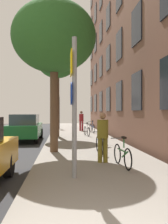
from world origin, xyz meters
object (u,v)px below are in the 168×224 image
object	(u,v)px
tree_far	(57,62)
bicycle_0	(122,155)
bicycle_2	(104,138)
sign_post	(73,99)
bicycle_1	(99,144)
pedestrian_1	(81,119)
car_1	(26,127)
bicycle_4	(87,131)
traffic_light	(58,106)
bicycle_3	(102,134)
tree_near	(54,38)
pedestrian_0	(103,134)
bicycle_5	(92,128)

from	to	relation	value
tree_far	bicycle_0	size ratio (longest dim) A/B	3.97
tree_far	bicycle_2	xyz separation A→B (m)	(2.42, -4.63, -4.67)
sign_post	bicycle_1	bearing A→B (deg)	71.16
pedestrian_1	car_1	xyz separation A→B (m)	(-3.91, -6.41, -0.28)
tree_far	bicycle_1	bearing A→B (deg)	-75.50
bicycle_0	bicycle_4	world-z (taller)	bicycle_4
bicycle_4	traffic_light	bearing A→B (deg)	105.12
traffic_light	bicycle_3	distance (m)	10.78
sign_post	bicycle_3	size ratio (longest dim) A/B	2.09
tree_far	bicycle_4	distance (m)	5.10
tree_near	pedestrian_1	bearing A→B (deg)	79.84
bicycle_1	bicycle_3	xyz separation A→B (m)	(0.90, 4.80, -0.01)
traffic_light	pedestrian_0	distance (m)	16.91
traffic_light	bicycle_1	bearing A→B (deg)	-82.84
bicycle_2	pedestrian_1	size ratio (longest dim) A/B	0.93
bicycle_5	pedestrian_1	size ratio (longest dim) A/B	0.96
bicycle_5	car_1	distance (m)	6.17
bicycle_4	bicycle_5	size ratio (longest dim) A/B	0.98
bicycle_5	car_1	size ratio (longest dim) A/B	0.38
traffic_light	pedestrian_1	xyz separation A→B (m)	(2.11, -3.13, -1.22)
traffic_light	tree_far	bearing A→B (deg)	-89.50
tree_far	bicycle_5	bearing A→B (deg)	43.29
tree_near	bicycle_3	size ratio (longest dim) A/B	3.72
car_1	pedestrian_0	bearing A→B (deg)	-64.00
bicycle_0	pedestrian_1	world-z (taller)	pedestrian_1
traffic_light	bicycle_3	size ratio (longest dim) A/B	1.93
pedestrian_0	pedestrian_1	xyz separation A→B (m)	(0.39, 13.64, 0.07)
bicycle_0	pedestrian_1	xyz separation A→B (m)	(-0.09, 14.31, 0.65)
traffic_light	bicycle_2	xyz separation A→B (m)	(2.49, -12.64, -1.85)
bicycle_0	bicycle_2	bearing A→B (deg)	86.67
traffic_light	bicycle_1	distance (m)	15.28
sign_post	bicycle_1	xyz separation A→B (m)	(1.20, 3.51, -1.60)
bicycle_3	car_1	xyz separation A→B (m)	(-4.59, 0.70, 0.38)
pedestrian_0	car_1	xyz separation A→B (m)	(-3.52, 7.23, -0.20)
bicycle_2	bicycle_5	bearing A→B (deg)	87.56
bicycle_3	bicycle_4	world-z (taller)	bicycle_4
sign_post	bicycle_5	size ratio (longest dim) A/B	2.07
pedestrian_0	bicycle_1	bearing A→B (deg)	84.60
bicycle_0	pedestrian_1	bearing A→B (deg)	90.38
traffic_light	pedestrian_0	world-z (taller)	traffic_light
tree_near	tree_far	size ratio (longest dim) A/B	1.00
car_1	pedestrian_1	bearing A→B (deg)	58.62
pedestrian_0	tree_near	bearing A→B (deg)	125.58
traffic_light	bicycle_5	distance (m)	6.39
bicycle_4	pedestrian_0	bearing A→B (deg)	-92.52
tree_far	pedestrian_1	bearing A→B (deg)	67.27
sign_post	tree_far	world-z (taller)	tree_far
sign_post	bicycle_3	distance (m)	8.72
traffic_light	sign_post	bearing A→B (deg)	-87.86
bicycle_1	bicycle_2	bearing A→B (deg)	76.01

